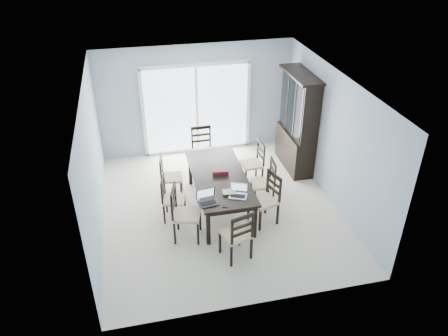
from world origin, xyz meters
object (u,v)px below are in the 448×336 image
at_px(chair_right_near, 268,193).
at_px(game_box, 220,172).
at_px(chair_left_far, 167,172).
at_px(hot_tub, 155,117).
at_px(chair_right_far, 256,158).
at_px(laptop_silver, 238,194).
at_px(chair_right_mid, 267,177).
at_px(cell_phone, 225,207).
at_px(chair_end_far, 202,145).
at_px(chair_left_mid, 169,194).
at_px(dining_table, 219,179).
at_px(laptop_dark, 208,201).
at_px(chair_left_near, 181,208).
at_px(chair_end_near, 239,231).
at_px(china_hutch, 297,123).

distance_m(chair_right_near, game_box, 1.02).
height_order(chair_left_far, hot_tub, chair_left_far).
distance_m(chair_right_far, laptop_silver, 1.74).
height_order(chair_right_mid, cell_phone, chair_right_mid).
bearing_deg(hot_tub, chair_end_far, -66.93).
height_order(chair_left_mid, chair_left_far, chair_left_far).
bearing_deg(chair_left_mid, dining_table, 108.93).
height_order(chair_left_mid, laptop_dark, chair_left_mid).
height_order(dining_table, chair_right_mid, chair_right_mid).
relative_size(chair_right_far, laptop_silver, 2.93).
relative_size(chair_left_near, chair_right_far, 1.11).
relative_size(chair_left_near, chair_right_mid, 1.12).
height_order(laptop_dark, hot_tub, hot_tub).
xyz_separation_m(chair_left_mid, chair_right_far, (1.95, 0.89, 0.02)).
distance_m(game_box, hot_tub, 3.64).
height_order(laptop_dark, game_box, laptop_dark).
height_order(laptop_dark, laptop_silver, laptop_dark).
xyz_separation_m(laptop_dark, hot_tub, (-0.55, 4.42, -0.31)).
distance_m(chair_left_far, chair_right_mid, 2.01).
bearing_deg(chair_left_far, chair_end_near, 32.62).
bearing_deg(chair_left_far, chair_end_far, 144.07).
distance_m(chair_left_far, hot_tub, 2.92).
bearing_deg(dining_table, laptop_dark, -114.55).
relative_size(chair_end_near, cell_phone, 11.44).
distance_m(dining_table, chair_right_far, 1.25).
xyz_separation_m(chair_left_near, chair_left_mid, (-0.14, 0.60, -0.09)).
bearing_deg(cell_phone, dining_table, 110.88).
xyz_separation_m(dining_table, chair_left_near, (-0.84, -0.70, -0.03)).
xyz_separation_m(chair_left_near, cell_phone, (0.73, -0.30, 0.12)).
height_order(china_hutch, chair_end_far, china_hutch).
height_order(dining_table, chair_right_far, chair_right_far).
height_order(chair_left_far, game_box, chair_left_far).
height_order(dining_table, chair_left_mid, chair_left_mid).
distance_m(china_hutch, chair_left_mid, 3.34).
bearing_deg(chair_left_far, chair_right_near, 63.66).
xyz_separation_m(chair_right_far, chair_end_far, (-1.02, 0.75, 0.05)).
bearing_deg(chair_right_mid, chair_left_near, 116.01).
distance_m(chair_right_mid, laptop_silver, 1.12).
relative_size(laptop_dark, laptop_silver, 1.01).
bearing_deg(chair_right_far, laptop_dark, 136.42).
bearing_deg(laptop_dark, chair_right_far, 41.81).
height_order(dining_table, chair_left_near, chair_left_near).
bearing_deg(chair_end_near, chair_left_far, 97.03).
bearing_deg(laptop_silver, chair_end_far, 118.17).
bearing_deg(cell_phone, chair_end_far, 116.19).
bearing_deg(china_hutch, hot_tub, 141.60).
distance_m(chair_left_near, chair_end_near, 1.15).
bearing_deg(chair_right_near, chair_right_far, -23.72).
height_order(chair_right_far, cell_phone, chair_right_far).
bearing_deg(chair_right_near, chair_left_mid, 58.14).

